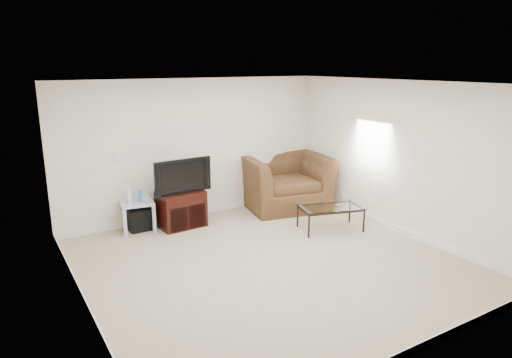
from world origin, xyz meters
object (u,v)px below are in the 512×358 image
recliner (285,173)px  subwoofer (139,219)px  tv_stand (181,209)px  television (180,175)px  side_table (137,215)px  coffee_table (330,218)px

recliner → subwoofer: bearing=-173.7°
tv_stand → television: bearing=-90.0°
recliner → side_table: bearing=-173.3°
side_table → coffee_table: side_table is taller
tv_stand → subwoofer: bearing=155.9°
recliner → coffee_table: bearing=-81.2°
tv_stand → coffee_table: tv_stand is taller
recliner → coffee_table: size_ratio=1.49×
recliner → coffee_table: (-0.06, -1.46, -0.48)m
coffee_table → television: bearing=145.6°
tv_stand → recliner: bearing=-3.9°
side_table → recliner: size_ratio=0.34×
tv_stand → side_table: (-0.70, 0.23, -0.06)m
side_table → recliner: (2.86, -0.23, 0.43)m
subwoofer → side_table: bearing=-153.8°
television → subwoofer: size_ratio=2.40×
side_table → television: bearing=-20.4°
tv_stand → subwoofer: 0.72m
television → side_table: television is taller
subwoofer → coffee_table: bearing=-31.8°
side_table → coffee_table: size_ratio=0.50×
tv_stand → side_table: tv_stand is taller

